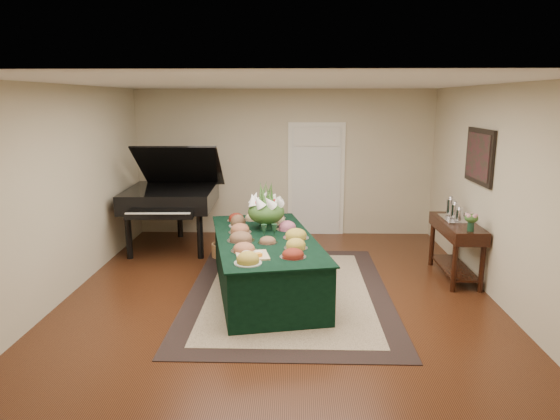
{
  "coord_description": "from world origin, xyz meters",
  "views": [
    {
      "loc": [
        0.19,
        -6.26,
        2.51
      ],
      "look_at": [
        0.0,
        0.3,
        1.05
      ],
      "focal_mm": 32.0,
      "sensor_mm": 36.0,
      "label": 1
    }
  ],
  "objects_px": {
    "buffet_table": "(265,263)",
    "floral_centerpiece": "(266,207)",
    "grand_piano": "(171,196)",
    "mahogany_sideboard": "(457,234)"
  },
  "relations": [
    {
      "from": "buffet_table",
      "to": "mahogany_sideboard",
      "type": "relative_size",
      "value": 2.2
    },
    {
      "from": "buffet_table",
      "to": "floral_centerpiece",
      "type": "xyz_separation_m",
      "value": [
        -0.01,
        0.43,
        0.68
      ]
    },
    {
      "from": "grand_piano",
      "to": "mahogany_sideboard",
      "type": "relative_size",
      "value": 1.39
    },
    {
      "from": "floral_centerpiece",
      "to": "grand_piano",
      "type": "bearing_deg",
      "value": 138.74
    },
    {
      "from": "buffet_table",
      "to": "mahogany_sideboard",
      "type": "bearing_deg",
      "value": 11.54
    },
    {
      "from": "floral_centerpiece",
      "to": "grand_piano",
      "type": "height_order",
      "value": "grand_piano"
    },
    {
      "from": "grand_piano",
      "to": "floral_centerpiece",
      "type": "bearing_deg",
      "value": -41.26
    },
    {
      "from": "buffet_table",
      "to": "grand_piano",
      "type": "height_order",
      "value": "grand_piano"
    },
    {
      "from": "buffet_table",
      "to": "grand_piano",
      "type": "distance_m",
      "value": 2.62
    },
    {
      "from": "buffet_table",
      "to": "floral_centerpiece",
      "type": "height_order",
      "value": "floral_centerpiece"
    }
  ]
}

